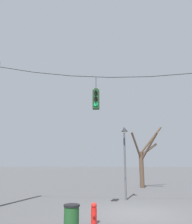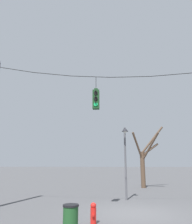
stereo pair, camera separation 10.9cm
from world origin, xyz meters
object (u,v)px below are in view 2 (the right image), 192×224
at_px(fire_hydrant, 93,213).
at_px(traffic_light_over_intersection, 96,99).
at_px(bare_tree, 145,158).
at_px(street_lamp, 125,148).
at_px(trash_bin, 71,218).

bearing_deg(fire_hydrant, traffic_light_over_intersection, 90.72).
bearing_deg(bare_tree, fire_hydrant, -108.19).
relative_size(street_lamp, trash_bin, 5.12).
height_order(traffic_light_over_intersection, fire_hydrant, traffic_light_over_intersection).
height_order(fire_hydrant, trash_bin, trash_bin).
bearing_deg(traffic_light_over_intersection, trash_bin, -102.05).
relative_size(bare_tree, trash_bin, 6.44).
bearing_deg(fire_hydrant, bare_tree, 71.81).
height_order(traffic_light_over_intersection, bare_tree, traffic_light_over_intersection).
height_order(bare_tree, fire_hydrant, bare_tree).
bearing_deg(street_lamp, traffic_light_over_intersection, -117.54).
height_order(traffic_light_over_intersection, trash_bin, traffic_light_over_intersection).
xyz_separation_m(street_lamp, bare_tree, (2.25, 6.63, -0.51)).
bearing_deg(traffic_light_over_intersection, street_lamp, 62.46).
height_order(bare_tree, trash_bin, bare_tree).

